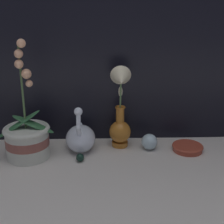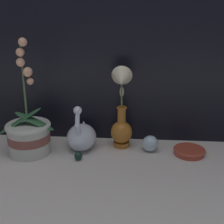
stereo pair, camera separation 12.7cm
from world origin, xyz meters
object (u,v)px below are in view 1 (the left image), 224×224
orchid_potted_plant (27,137)px  swan_figurine (81,137)px  amber_dish (188,147)px  blue_vase (120,115)px  glass_sphere (149,142)px

orchid_potted_plant → swan_figurine: bearing=15.3°
swan_figurine → amber_dish: swan_figurine is taller
orchid_potted_plant → blue_vase: size_ratio=1.32×
blue_vase → swan_figurine: bearing=-173.0°
orchid_potted_plant → amber_dish: orchid_potted_plant is taller
glass_sphere → amber_dish: bearing=-6.3°
glass_sphere → amber_dish: glass_sphere is taller
blue_vase → glass_sphere: (0.13, -0.03, -0.11)m
orchid_potted_plant → glass_sphere: (0.51, 0.05, -0.05)m
swan_figurine → amber_dish: 0.46m
orchid_potted_plant → swan_figurine: (0.21, 0.06, -0.03)m
orchid_potted_plant → glass_sphere: size_ratio=6.94×
amber_dish → swan_figurine: bearing=177.2°
blue_vase → amber_dish: 0.32m
blue_vase → glass_sphere: bearing=-11.4°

